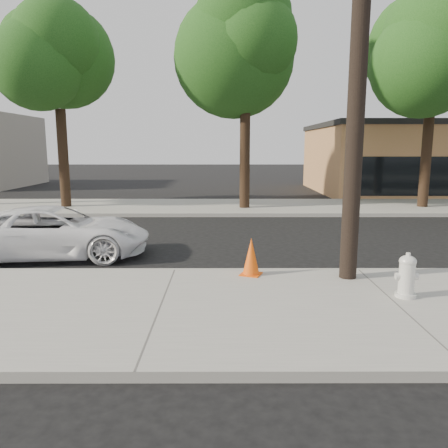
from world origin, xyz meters
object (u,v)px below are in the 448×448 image
at_px(utility_pole, 359,42).
at_px(police_cruiser, 55,232).
at_px(fire_hydrant, 407,277).
at_px(traffic_cone, 251,257).

bearing_deg(utility_pole, police_cruiser, 161.54).
xyz_separation_m(police_cruiser, fire_hydrant, (7.50, -3.45, -0.14)).
relative_size(police_cruiser, fire_hydrant, 6.23).
height_order(utility_pole, traffic_cone, utility_pole).
xyz_separation_m(utility_pole, fire_hydrant, (0.70, -1.18, -4.18)).
distance_m(fire_hydrant, traffic_cone, 2.99).
bearing_deg(traffic_cone, police_cruiser, 156.85).
xyz_separation_m(fire_hydrant, traffic_cone, (-2.66, 1.38, 0.01)).
bearing_deg(police_cruiser, traffic_cone, -119.62).
height_order(police_cruiser, traffic_cone, police_cruiser).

